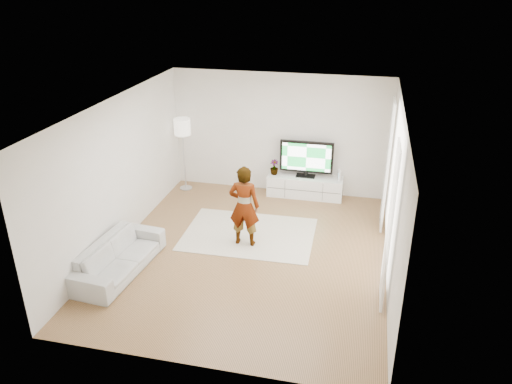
% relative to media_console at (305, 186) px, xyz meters
% --- Properties ---
extents(floor, '(6.00, 6.00, 0.00)m').
position_rel_media_console_xyz_m(floor, '(-0.67, -2.76, -0.24)').
color(floor, '#A7754B').
rests_on(floor, ground).
extents(ceiling, '(6.00, 6.00, 0.00)m').
position_rel_media_console_xyz_m(ceiling, '(-0.67, -2.76, 2.56)').
color(ceiling, white).
rests_on(ceiling, wall_back).
extents(wall_left, '(0.02, 6.00, 2.80)m').
position_rel_media_console_xyz_m(wall_left, '(-3.17, -2.76, 1.16)').
color(wall_left, white).
rests_on(wall_left, floor).
extents(wall_right, '(0.02, 6.00, 2.80)m').
position_rel_media_console_xyz_m(wall_right, '(1.83, -2.76, 1.16)').
color(wall_right, white).
rests_on(wall_right, floor).
extents(wall_back, '(5.00, 0.02, 2.80)m').
position_rel_media_console_xyz_m(wall_back, '(-0.67, 0.24, 1.16)').
color(wall_back, white).
rests_on(wall_back, floor).
extents(wall_front, '(5.00, 0.02, 2.80)m').
position_rel_media_console_xyz_m(wall_front, '(-0.67, -5.76, 1.16)').
color(wall_front, white).
rests_on(wall_front, floor).
extents(window, '(0.01, 2.60, 2.50)m').
position_rel_media_console_xyz_m(window, '(1.81, -2.46, 1.21)').
color(window, white).
rests_on(window, wall_right).
extents(curtain_near, '(0.04, 0.70, 2.60)m').
position_rel_media_console_xyz_m(curtain_near, '(1.73, -3.76, 1.11)').
color(curtain_near, white).
rests_on(curtain_near, floor).
extents(curtain_far, '(0.04, 0.70, 2.60)m').
position_rel_media_console_xyz_m(curtain_far, '(1.73, -1.16, 1.11)').
color(curtain_far, white).
rests_on(curtain_far, floor).
extents(media_console, '(1.73, 0.49, 0.49)m').
position_rel_media_console_xyz_m(media_console, '(0.00, 0.00, 0.00)').
color(media_console, white).
rests_on(media_console, floor).
extents(television, '(1.22, 0.24, 0.85)m').
position_rel_media_console_xyz_m(television, '(-0.00, 0.03, 0.70)').
color(television, black).
rests_on(television, media_console).
extents(game_console, '(0.09, 0.17, 0.22)m').
position_rel_media_console_xyz_m(game_console, '(0.76, -0.00, 0.35)').
color(game_console, white).
rests_on(game_console, media_console).
extents(potted_plant, '(0.21, 0.21, 0.35)m').
position_rel_media_console_xyz_m(potted_plant, '(-0.74, 0.00, 0.42)').
color(potted_plant, '#3F7238').
rests_on(potted_plant, media_console).
extents(rug, '(2.60, 1.90, 0.01)m').
position_rel_media_console_xyz_m(rug, '(-0.84, -2.08, -0.24)').
color(rug, beige).
rests_on(rug, floor).
extents(player, '(0.59, 0.39, 1.59)m').
position_rel_media_console_xyz_m(player, '(-0.84, -2.46, 0.56)').
color(player, '#334772').
rests_on(player, rug).
extents(sofa, '(0.95, 2.05, 0.58)m').
position_rel_media_console_xyz_m(sofa, '(-2.74, -3.87, 0.05)').
color(sofa, '#BBBBB6').
rests_on(sofa, floor).
extents(floor_lamp, '(0.39, 0.39, 1.73)m').
position_rel_media_console_xyz_m(floor_lamp, '(-2.87, -0.19, 1.22)').
color(floor_lamp, silver).
rests_on(floor_lamp, floor).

